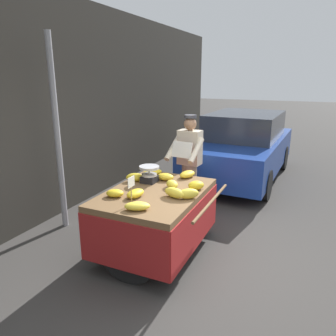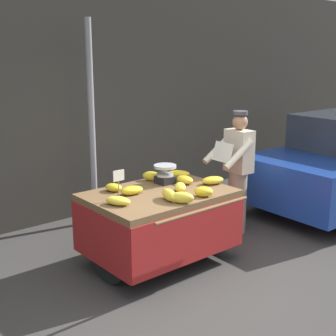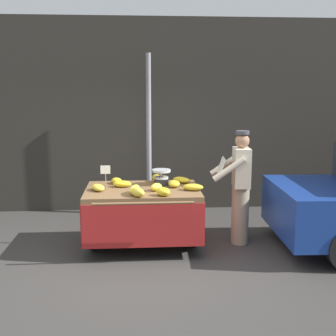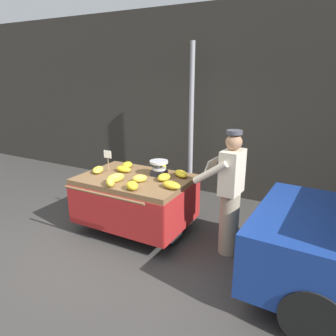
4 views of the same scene
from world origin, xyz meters
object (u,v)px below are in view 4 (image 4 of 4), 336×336
at_px(vendor_person, 230,193).
at_px(banana_bunch_7, 172,185).
at_px(banana_bunch_4, 163,168).
at_px(banana_bunch_2, 116,178).
at_px(banana_bunch_1, 181,174).
at_px(banana_bunch_8, 123,169).
at_px(price_sign, 108,156).
at_px(banana_bunch_3, 98,170).
at_px(street_pole, 191,124).
at_px(banana_bunch_6, 164,177).
at_px(weighing_scale, 159,168).
at_px(banana_bunch_0, 132,186).
at_px(banana_bunch_10, 140,178).
at_px(banana_bunch_5, 127,165).
at_px(banana_cart, 135,191).
at_px(banana_bunch_9, 111,182).

bearing_deg(vendor_person, banana_bunch_7, -161.16).
bearing_deg(banana_bunch_4, banana_bunch_2, -114.70).
height_order(banana_bunch_1, banana_bunch_8, banana_bunch_8).
xyz_separation_m(price_sign, banana_bunch_1, (1.13, 0.31, -0.20)).
height_order(banana_bunch_1, banana_bunch_3, same).
height_order(banana_bunch_2, vendor_person, vendor_person).
distance_m(street_pole, banana_bunch_7, 2.03).
bearing_deg(banana_bunch_6, weighing_scale, 137.17).
relative_size(weighing_scale, banana_bunch_0, 1.31).
height_order(banana_bunch_10, vendor_person, vendor_person).
relative_size(banana_bunch_5, vendor_person, 0.13).
xyz_separation_m(banana_bunch_0, banana_bunch_3, (-0.91, 0.37, -0.01)).
height_order(banana_bunch_3, banana_bunch_6, banana_bunch_6).
relative_size(street_pole, banana_cart, 1.77).
relative_size(banana_cart, banana_bunch_7, 5.70).
height_order(price_sign, banana_bunch_1, price_sign).
bearing_deg(banana_bunch_3, banana_bunch_6, 8.46).
height_order(price_sign, vendor_person, vendor_person).
distance_m(price_sign, banana_bunch_4, 0.88).
relative_size(banana_cart, banana_bunch_9, 6.40).
bearing_deg(weighing_scale, vendor_person, -7.46).
relative_size(weighing_scale, banana_bunch_5, 1.30).
bearing_deg(banana_bunch_5, weighing_scale, -10.38).
height_order(banana_bunch_1, banana_bunch_4, banana_bunch_4).
height_order(banana_bunch_0, banana_bunch_9, banana_bunch_9).
distance_m(banana_cart, banana_bunch_6, 0.55).
bearing_deg(banana_bunch_8, banana_bunch_9, -69.50).
relative_size(banana_bunch_0, banana_bunch_7, 0.73).
bearing_deg(banana_bunch_6, vendor_person, 0.72).
relative_size(banana_bunch_0, vendor_person, 0.12).
distance_m(banana_bunch_1, banana_bunch_4, 0.38).
distance_m(banana_bunch_0, vendor_person, 1.30).
bearing_deg(banana_bunch_10, banana_bunch_0, -75.41).
xyz_separation_m(banana_bunch_0, banana_bunch_8, (-0.57, 0.58, -0.01)).
bearing_deg(banana_bunch_7, banana_bunch_4, 128.42).
xyz_separation_m(weighing_scale, banana_bunch_7, (0.43, -0.40, -0.07)).
distance_m(banana_bunch_6, banana_bunch_9, 0.77).
relative_size(street_pole, vendor_person, 1.71).
distance_m(street_pole, vendor_person, 2.17).
bearing_deg(banana_bunch_2, banana_bunch_4, 65.30).
bearing_deg(banana_bunch_9, banana_bunch_3, 144.93).
bearing_deg(banana_bunch_3, banana_bunch_2, -23.74).
bearing_deg(banana_bunch_7, banana_bunch_6, 136.42).
height_order(banana_bunch_6, banana_bunch_8, banana_bunch_6).
xyz_separation_m(banana_bunch_10, vendor_person, (1.26, 0.24, -0.07)).
height_order(banana_bunch_2, banana_bunch_6, banana_bunch_2).
distance_m(banana_bunch_3, banana_bunch_10, 0.83).
distance_m(banana_bunch_4, banana_bunch_9, 0.97).
bearing_deg(banana_bunch_6, banana_bunch_1, 63.31).
height_order(banana_bunch_3, banana_bunch_9, banana_bunch_9).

